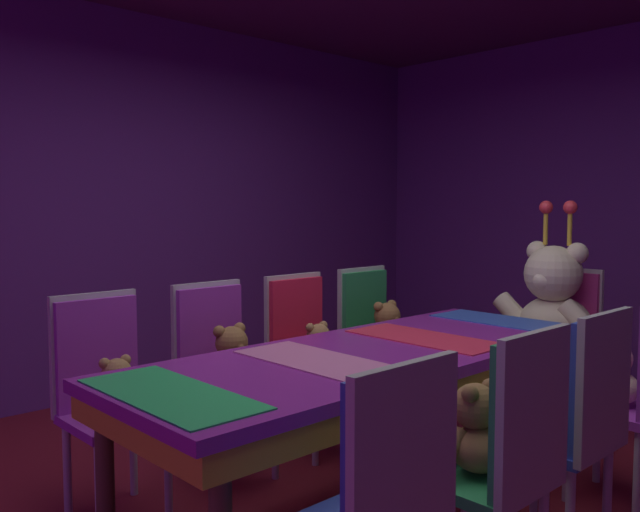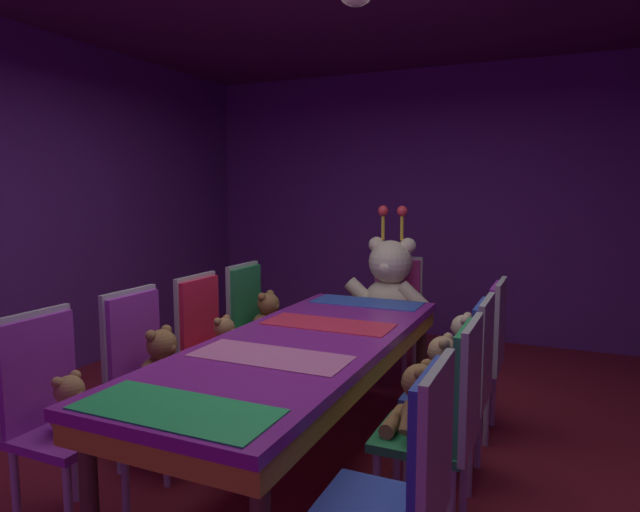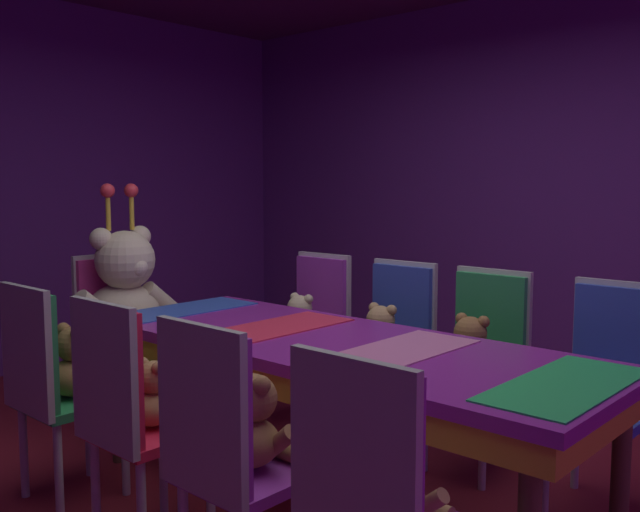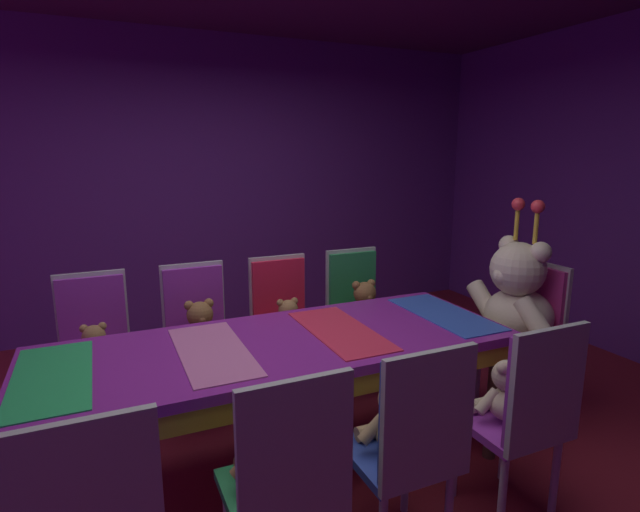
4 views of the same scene
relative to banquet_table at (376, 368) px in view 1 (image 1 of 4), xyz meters
The scene contains 19 objects.
ground_plane 0.65m from the banquet_table, 90.00° to the left, with size 7.90×7.90×0.00m, color maroon.
wall_left 2.70m from the banquet_table, behind, with size 0.12×6.40×2.80m, color #59267F.
banquet_table is the anchor object (origin of this frame).
chair_left_0 1.24m from the banquet_table, 134.03° to the right, with size 0.42×0.41×0.98m.
teddy_left_0 1.14m from the banquet_table, 128.87° to the right, with size 0.22×0.28×0.26m.
chair_left_1 0.90m from the banquet_table, 162.22° to the right, with size 0.42×0.41×0.98m.
teddy_left_1 0.76m from the banquet_table, 158.84° to the right, with size 0.27×0.35×0.33m.
chair_left_2 0.90m from the banquet_table, 159.81° to the left, with size 0.42×0.41×0.98m.
teddy_left_2 0.77m from the banquet_table, 156.14° to the left, with size 0.22×0.29×0.27m.
chair_left_3 1.25m from the banquet_table, 133.55° to the left, with size 0.42×0.41×0.98m.
teddy_left_3 1.15m from the banquet_table, 128.24° to the left, with size 0.27×0.35×0.33m.
chair_right_0 1.23m from the banquet_table, 47.23° to the right, with size 0.42×0.41×0.98m.
chair_right_1 0.89m from the banquet_table, 17.77° to the right, with size 0.42×0.41×0.98m.
teddy_right_1 0.75m from the banquet_table, 21.19° to the right, with size 0.26×0.34×0.32m.
chair_right_2 0.88m from the banquet_table, 17.68° to the left, with size 0.42×0.41×0.98m.
teddy_right_2 0.74m from the banquet_table, 21.10° to the left, with size 0.26×0.33×0.31m.
teddy_right_3 1.12m from the banquet_table, 51.40° to the left, with size 0.25×0.32×0.30m.
throne_chair 1.78m from the banquet_table, 90.00° to the left, with size 0.41×0.42×0.98m.
king_teddy_bear 1.61m from the banquet_table, 90.00° to the left, with size 0.74×0.57×0.95m.
Camera 1 is at (1.98, -2.21, 1.39)m, focal length 37.52 mm.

